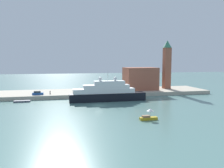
{
  "coord_description": "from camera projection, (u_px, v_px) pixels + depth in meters",
  "views": [
    {
      "loc": [
        -12.23,
        -75.91,
        15.46
      ],
      "look_at": [
        5.87,
        6.0,
        6.76
      ],
      "focal_mm": 36.18,
      "sensor_mm": 36.0,
      "label": 1
    }
  ],
  "objects": [
    {
      "name": "bell_tower",
      "position": [
        167.0,
        63.0,
        111.77
      ],
      "size": [
        4.25,
        4.25,
        23.83
      ],
      "color": "#93513D",
      "rests_on": "quay_dock"
    },
    {
      "name": "work_barge",
      "position": [
        22.0,
        101.0,
        84.28
      ],
      "size": [
        5.84,
        1.86,
        0.62
      ],
      "primitive_type": "cube",
      "color": "#595966",
      "rests_on": "ground"
    },
    {
      "name": "harbor_building",
      "position": [
        140.0,
        79.0,
        108.83
      ],
      "size": [
        14.92,
        11.39,
        10.61
      ],
      "primitive_type": "cube",
      "color": "#93513D",
      "rests_on": "quay_dock"
    },
    {
      "name": "mooring_bollard",
      "position": [
        86.0,
        93.0,
        94.11
      ],
      "size": [
        0.53,
        0.53,
        0.71
      ],
      "primitive_type": "cylinder",
      "color": "black",
      "rests_on": "quay_dock"
    },
    {
      "name": "quay_dock",
      "position": [
        90.0,
        93.0,
        103.63
      ],
      "size": [
        110.0,
        21.06,
        1.57
      ],
      "primitive_type": "cube",
      "color": "#B7AD99",
      "rests_on": "ground"
    },
    {
      "name": "ground",
      "position": [
        99.0,
        106.0,
        77.94
      ],
      "size": [
        400.0,
        400.0,
        0.0
      ],
      "primitive_type": "plane",
      "color": "slate"
    },
    {
      "name": "parked_car",
      "position": [
        38.0,
        93.0,
        92.2
      ],
      "size": [
        4.36,
        1.75,
        1.48
      ],
      "color": "#1E4C99",
      "rests_on": "quay_dock"
    },
    {
      "name": "person_figure",
      "position": [
        50.0,
        92.0,
        93.88
      ],
      "size": [
        0.36,
        0.36,
        1.56
      ],
      "color": "#4C4C4C",
      "rests_on": "quay_dock"
    },
    {
      "name": "small_motorboat",
      "position": [
        149.0,
        116.0,
        58.99
      ],
      "size": [
        4.71,
        1.87,
        2.98
      ],
      "color": "#B7991E",
      "rests_on": "ground"
    },
    {
      "name": "large_yacht",
      "position": [
        107.0,
        93.0,
        86.37
      ],
      "size": [
        29.25,
        4.41,
        11.78
      ],
      "color": "black",
      "rests_on": "ground"
    }
  ]
}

